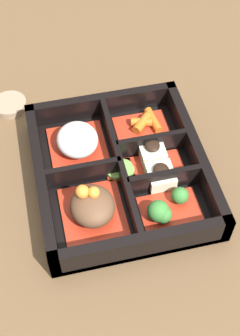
# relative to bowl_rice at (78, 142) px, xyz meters

# --- Properties ---
(ground_plane) EXTENTS (3.00, 3.00, 0.00)m
(ground_plane) POSITION_rel_bowl_rice_xyz_m (-0.06, -0.05, -0.03)
(ground_plane) COLOR brown
(bento_base) EXTENTS (0.27, 0.24, 0.01)m
(bento_base) POSITION_rel_bowl_rice_xyz_m (-0.06, -0.05, -0.02)
(bento_base) COLOR black
(bento_base) RESTS_ON ground_plane
(bento_rim) EXTENTS (0.27, 0.24, 0.05)m
(bento_rim) POSITION_rel_bowl_rice_xyz_m (-0.06, -0.05, -0.01)
(bento_rim) COLOR black
(bento_rim) RESTS_ON ground_plane
(bowl_stew) EXTENTS (0.10, 0.08, 0.05)m
(bowl_stew) POSITION_rel_bowl_rice_xyz_m (-0.12, 0.00, 0.00)
(bowl_stew) COLOR #B22D19
(bowl_stew) RESTS_ON bento_base
(bowl_rice) EXTENTS (0.10, 0.08, 0.04)m
(bowl_rice) POSITION_rel_bowl_rice_xyz_m (0.00, 0.00, 0.00)
(bowl_rice) COLOR #B22D19
(bowl_rice) RESTS_ON bento_base
(bowl_greens) EXTENTS (0.06, 0.08, 0.04)m
(bowl_greens) POSITION_rel_bowl_rice_xyz_m (-0.14, -0.10, -0.01)
(bowl_greens) COLOR #B22D19
(bowl_greens) RESTS_ON bento_base
(bowl_tofu) EXTENTS (0.09, 0.08, 0.03)m
(bowl_tofu) POSITION_rel_bowl_rice_xyz_m (-0.06, -0.10, -0.01)
(bowl_tofu) COLOR #B22D19
(bowl_tofu) RESTS_ON bento_base
(bowl_carrots) EXTENTS (0.07, 0.08, 0.02)m
(bowl_carrots) POSITION_rel_bowl_rice_xyz_m (0.02, -0.11, -0.01)
(bowl_carrots) COLOR #B22D19
(bowl_carrots) RESTS_ON bento_base
(bowl_pickles) EXTENTS (0.04, 0.04, 0.01)m
(bowl_pickles) POSITION_rel_bowl_rice_xyz_m (-0.05, -0.05, -0.01)
(bowl_pickles) COLOR #B22D19
(bowl_pickles) RESTS_ON bento_base
(sauce_dish) EXTENTS (0.06, 0.06, 0.01)m
(sauce_dish) POSITION_rel_bowl_rice_xyz_m (0.12, 0.09, -0.02)
(sauce_dish) COLOR gray
(sauce_dish) RESTS_ON ground_plane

